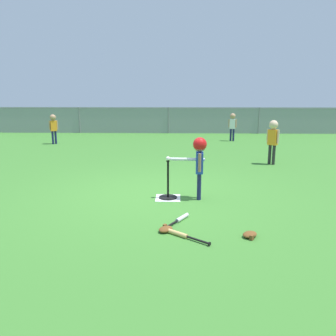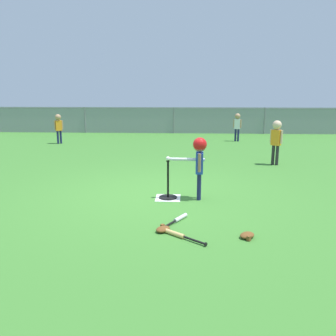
{
  "view_description": "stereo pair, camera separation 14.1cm",
  "coord_description": "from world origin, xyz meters",
  "px_view_note": "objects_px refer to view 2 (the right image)",
  "views": [
    {
      "loc": [
        0.44,
        -6.19,
        1.88
      ],
      "look_at": [
        0.27,
        -0.2,
        0.55
      ],
      "focal_mm": 37.47,
      "sensor_mm": 36.0,
      "label": 1
    },
    {
      "loc": [
        0.58,
        -6.19,
        1.88
      ],
      "look_at": [
        0.27,
        -0.2,
        0.55
      ],
      "focal_mm": 37.47,
      "sensor_mm": 36.0,
      "label": 2
    }
  ],
  "objects_px": {
    "fielder_deep_left": "(276,136)",
    "glove_by_plate": "(247,235)",
    "batter_child": "(199,156)",
    "spare_bat_silver": "(178,219)",
    "spare_bat_wood": "(178,235)",
    "baseball_on_tee": "(168,159)",
    "batting_tee": "(168,192)",
    "fielder_near_right": "(59,125)",
    "glove_near_bats": "(163,229)",
    "fielder_near_left": "(237,123)"
  },
  "relations": [
    {
      "from": "fielder_deep_left",
      "to": "glove_by_plate",
      "type": "distance_m",
      "value": 4.96
    },
    {
      "from": "batter_child",
      "to": "spare_bat_silver",
      "type": "bearing_deg",
      "value": -106.78
    },
    {
      "from": "glove_by_plate",
      "to": "fielder_deep_left",
      "type": "bearing_deg",
      "value": 72.51
    },
    {
      "from": "batter_child",
      "to": "spare_bat_wood",
      "type": "height_order",
      "value": "batter_child"
    },
    {
      "from": "baseball_on_tee",
      "to": "batting_tee",
      "type": "bearing_deg",
      "value": -26.57
    },
    {
      "from": "fielder_near_right",
      "to": "glove_by_plate",
      "type": "height_order",
      "value": "fielder_near_right"
    },
    {
      "from": "batter_child",
      "to": "spare_bat_wood",
      "type": "bearing_deg",
      "value": -100.79
    },
    {
      "from": "batter_child",
      "to": "glove_by_plate",
      "type": "distance_m",
      "value": 1.9
    },
    {
      "from": "batting_tee",
      "to": "baseball_on_tee",
      "type": "distance_m",
      "value": 0.61
    },
    {
      "from": "batter_child",
      "to": "glove_by_plate",
      "type": "bearing_deg",
      "value": -70.44
    },
    {
      "from": "fielder_near_right",
      "to": "fielder_deep_left",
      "type": "distance_m",
      "value": 7.61
    },
    {
      "from": "fielder_near_right",
      "to": "glove_by_plate",
      "type": "relative_size",
      "value": 3.92
    },
    {
      "from": "glove_near_bats",
      "to": "spare_bat_wood",
      "type": "bearing_deg",
      "value": -39.05
    },
    {
      "from": "fielder_near_left",
      "to": "glove_near_bats",
      "type": "relative_size",
      "value": 3.84
    },
    {
      "from": "fielder_deep_left",
      "to": "glove_near_bats",
      "type": "bearing_deg",
      "value": -119.73
    },
    {
      "from": "batter_child",
      "to": "glove_near_bats",
      "type": "relative_size",
      "value": 4.04
    },
    {
      "from": "fielder_near_left",
      "to": "glove_near_bats",
      "type": "distance_m",
      "value": 9.1
    },
    {
      "from": "baseball_on_tee",
      "to": "spare_bat_wood",
      "type": "relative_size",
      "value": 0.13
    },
    {
      "from": "batting_tee",
      "to": "fielder_deep_left",
      "type": "distance_m",
      "value": 4.03
    },
    {
      "from": "spare_bat_silver",
      "to": "glove_near_bats",
      "type": "xyz_separation_m",
      "value": [
        -0.2,
        -0.4,
        0.01
      ]
    },
    {
      "from": "glove_by_plate",
      "to": "baseball_on_tee",
      "type": "bearing_deg",
      "value": 123.86
    },
    {
      "from": "fielder_deep_left",
      "to": "glove_by_plate",
      "type": "bearing_deg",
      "value": -107.49
    },
    {
      "from": "baseball_on_tee",
      "to": "fielder_deep_left",
      "type": "relative_size",
      "value": 0.06
    },
    {
      "from": "batter_child",
      "to": "glove_by_plate",
      "type": "xyz_separation_m",
      "value": [
        0.58,
        -1.65,
        -0.75
      ]
    },
    {
      "from": "batting_tee",
      "to": "spare_bat_wood",
      "type": "distance_m",
      "value": 1.71
    },
    {
      "from": "batter_child",
      "to": "glove_by_plate",
      "type": "height_order",
      "value": "batter_child"
    },
    {
      "from": "fielder_near_right",
      "to": "baseball_on_tee",
      "type": "bearing_deg",
      "value": -56.06
    },
    {
      "from": "batting_tee",
      "to": "glove_near_bats",
      "type": "xyz_separation_m",
      "value": [
        0.01,
        -1.52,
        -0.07
      ]
    },
    {
      "from": "glove_near_bats",
      "to": "glove_by_plate",
      "type": "bearing_deg",
      "value": -7.88
    },
    {
      "from": "glove_by_plate",
      "to": "glove_near_bats",
      "type": "bearing_deg",
      "value": 172.12
    },
    {
      "from": "batter_child",
      "to": "spare_bat_silver",
      "type": "height_order",
      "value": "batter_child"
    },
    {
      "from": "fielder_near_right",
      "to": "fielder_deep_left",
      "type": "bearing_deg",
      "value": -25.8
    },
    {
      "from": "batting_tee",
      "to": "spare_bat_silver",
      "type": "distance_m",
      "value": 1.14
    },
    {
      "from": "glove_by_plate",
      "to": "glove_near_bats",
      "type": "height_order",
      "value": "same"
    },
    {
      "from": "glove_near_bats",
      "to": "batting_tee",
      "type": "bearing_deg",
      "value": 90.46
    },
    {
      "from": "glove_near_bats",
      "to": "baseball_on_tee",
      "type": "bearing_deg",
      "value": 90.46
    },
    {
      "from": "fielder_near_right",
      "to": "spare_bat_silver",
      "type": "bearing_deg",
      "value": -59.04
    },
    {
      "from": "baseball_on_tee",
      "to": "fielder_near_left",
      "type": "xyz_separation_m",
      "value": [
        2.21,
        7.29,
        -0.05
      ]
    },
    {
      "from": "batting_tee",
      "to": "spare_bat_silver",
      "type": "height_order",
      "value": "batting_tee"
    },
    {
      "from": "fielder_near_left",
      "to": "glove_by_plate",
      "type": "xyz_separation_m",
      "value": [
        -1.09,
        -8.96,
        -0.64
      ]
    },
    {
      "from": "batting_tee",
      "to": "fielder_near_right",
      "type": "xyz_separation_m",
      "value": [
        -4.26,
        6.32,
        0.57
      ]
    },
    {
      "from": "batting_tee",
      "to": "fielder_near_left",
      "type": "height_order",
      "value": "fielder_near_left"
    },
    {
      "from": "glove_near_bats",
      "to": "batter_child",
      "type": "bearing_deg",
      "value": 70.56
    },
    {
      "from": "batting_tee",
      "to": "fielder_near_right",
      "type": "bearing_deg",
      "value": 123.94
    },
    {
      "from": "batter_child",
      "to": "fielder_deep_left",
      "type": "relative_size",
      "value": 0.96
    },
    {
      "from": "glove_near_bats",
      "to": "fielder_near_right",
      "type": "bearing_deg",
      "value": 118.55
    },
    {
      "from": "baseball_on_tee",
      "to": "glove_near_bats",
      "type": "bearing_deg",
      "value": -89.54
    },
    {
      "from": "baseball_on_tee",
      "to": "batter_child",
      "type": "bearing_deg",
      "value": -3.01
    },
    {
      "from": "glove_near_bats",
      "to": "fielder_near_left",
      "type": "bearing_deg",
      "value": 75.97
    },
    {
      "from": "baseball_on_tee",
      "to": "spare_bat_silver",
      "type": "distance_m",
      "value": 1.33
    }
  ]
}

